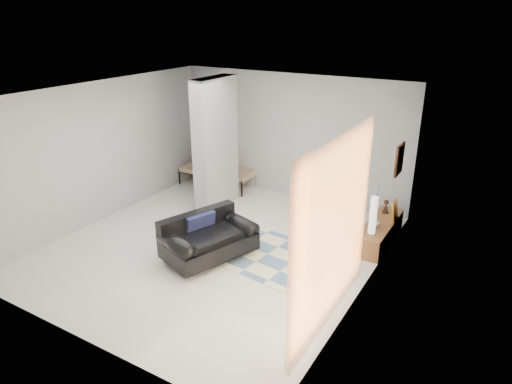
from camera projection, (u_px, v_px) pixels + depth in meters
The scene contains 17 objects.
floor at pixel (217, 246), 8.41m from camera, with size 6.00×6.00×0.00m, color white.
ceiling at pixel (211, 93), 7.37m from camera, with size 6.00×6.00×0.00m, color white.
wall_back at pixel (291, 137), 10.29m from camera, with size 6.00×6.00×0.00m, color #AEB0B2.
wall_front at pixel (70, 246), 5.49m from camera, with size 6.00×6.00×0.00m, color #AEB0B2.
wall_left at pixel (103, 152), 9.19m from camera, with size 6.00×6.00×0.00m, color #AEB0B2.
wall_right at pixel (370, 207), 6.59m from camera, with size 6.00×6.00×0.00m, color #AEB0B2.
partition_column at pixel (216, 144), 9.69m from camera, with size 0.35×1.20×2.80m, color #9BA0A1.
hallway_door at pixel (215, 141), 11.39m from camera, with size 0.85×0.06×2.04m, color white.
curtain at pixel (335, 234), 5.69m from camera, with size 2.55×2.55×0.00m, color orange.
wall_art at pixel (399, 160), 7.87m from camera, with size 0.04×0.45×0.55m, color #391A0F.
media_console at pixel (380, 232), 8.50m from camera, with size 0.45×1.64×0.80m.
loveseat at pixel (207, 238), 7.94m from camera, with size 1.38×1.77×0.76m.
daybed at pixel (217, 169), 11.22m from camera, with size 1.85×0.87×0.77m.
area_rug at pixel (267, 254), 8.11m from camera, with size 2.42×1.62×0.01m, color beige.
cylinder_lamp at pixel (373, 215), 7.91m from camera, with size 0.13×0.13×0.69m, color beige.
bronze_figurine at pixel (386, 207), 8.78m from camera, with size 0.13×0.13×0.27m, color #321F16, non-canonical shape.
vase at pixel (375, 222), 8.24m from camera, with size 0.18×0.18×0.19m, color silver.
Camera 1 is at (4.41, -6.04, 4.04)m, focal length 32.00 mm.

